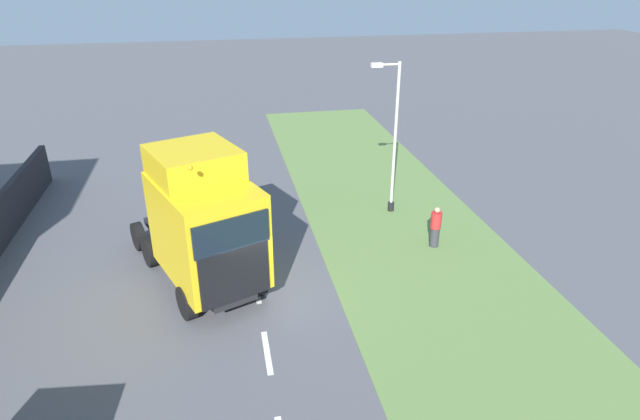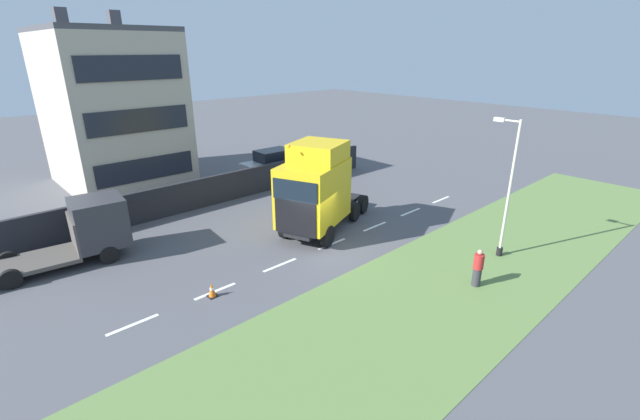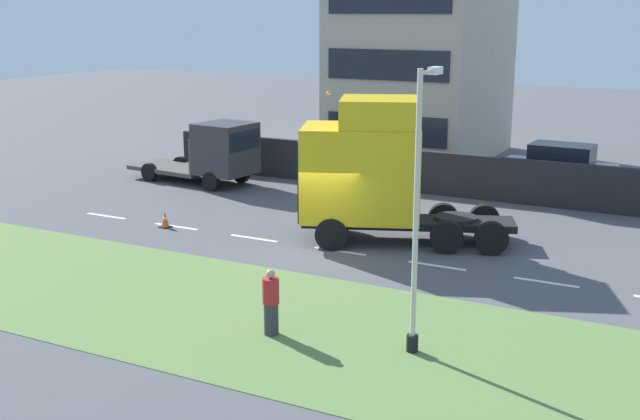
{
  "view_description": "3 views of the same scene",
  "coord_description": "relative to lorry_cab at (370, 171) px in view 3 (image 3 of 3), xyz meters",
  "views": [
    {
      "loc": [
        0.81,
        14.06,
        9.73
      ],
      "look_at": [
        -2.53,
        -2.88,
        1.57
      ],
      "focal_mm": 30.0,
      "sensor_mm": 36.0,
      "label": 1
    },
    {
      "loc": [
        -13.5,
        12.55,
        8.95
      ],
      "look_at": [
        0.09,
        0.01,
        1.93
      ],
      "focal_mm": 24.0,
      "sensor_mm": 36.0,
      "label": 2
    },
    {
      "loc": [
        -21.67,
        -11.31,
        7.36
      ],
      "look_at": [
        -2.95,
        -1.53,
        2.09
      ],
      "focal_mm": 45.0,
      "sensor_mm": 36.0,
      "label": 3
    }
  ],
  "objects": [
    {
      "name": "traffic_cone_lead",
      "position": [
        -1.76,
        6.98,
        -2.07
      ],
      "size": [
        0.36,
        0.36,
        0.58
      ],
      "color": "black",
      "rests_on": "ground"
    },
    {
      "name": "building_block",
      "position": [
        15.74,
        4.12,
        2.74
      ],
      "size": [
        9.45,
        7.0,
        11.26
      ],
      "color": "#B7AD99",
      "rests_on": "ground"
    },
    {
      "name": "grass_verge",
      "position": [
        -7.49,
        1.02,
        -2.34
      ],
      "size": [
        7.0,
        44.0,
        0.01
      ],
      "color": "#607F42",
      "rests_on": "ground"
    },
    {
      "name": "lamp_post",
      "position": [
        -7.5,
        -4.47,
        0.61
      ],
      "size": [
        1.25,
        0.26,
        6.21
      ],
      "color": "black",
      "rests_on": "ground"
    },
    {
      "name": "lorry_cab",
      "position": [
        0.0,
        0.0,
        0.0
      ],
      "size": [
        4.79,
        7.08,
        4.82
      ],
      "rotation": [
        0.0,
        0.0,
        0.38
      ],
      "color": "black",
      "rests_on": "ground"
    },
    {
      "name": "boundary_wall",
      "position": [
        7.51,
        1.02,
        -1.47
      ],
      "size": [
        0.25,
        24.0,
        1.77
      ],
      "color": "#232328",
      "rests_on": "ground"
    },
    {
      "name": "lane_markings",
      "position": [
        -1.49,
        0.32,
        -2.35
      ],
      "size": [
        0.16,
        21.0,
        0.0
      ],
      "color": "white",
      "rests_on": "ground"
    },
    {
      "name": "pedestrian",
      "position": [
        -8.22,
        -1.2,
        -1.57
      ],
      "size": [
        0.39,
        0.39,
        1.6
      ],
      "color": "#333338",
      "rests_on": "ground"
    },
    {
      "name": "flatbed_truck",
      "position": [
        4.81,
        9.3,
        -0.9
      ],
      "size": [
        2.79,
        6.24,
        2.74
      ],
      "rotation": [
        0.0,
        0.0,
        3.03
      ],
      "color": "#333338",
      "rests_on": "ground"
    },
    {
      "name": "ground_plane",
      "position": [
        -1.49,
        1.02,
        -2.35
      ],
      "size": [
        120.0,
        120.0,
        0.0
      ],
      "primitive_type": "plane",
      "color": "#515156",
      "rests_on": "ground"
    },
    {
      "name": "parked_car",
      "position": [
        9.27,
        -4.16,
        -1.3
      ],
      "size": [
        2.05,
        4.45,
        2.18
      ],
      "rotation": [
        0.0,
        0.0,
        -0.03
      ],
      "color": "#9EA3A8",
      "rests_on": "ground"
    }
  ]
}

